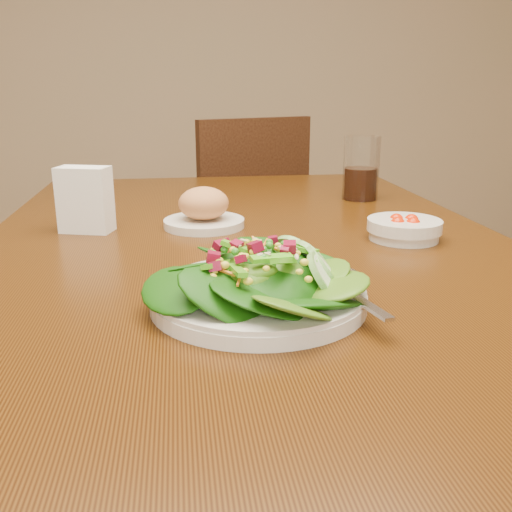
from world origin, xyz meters
name	(u,v)px	position (x,y,z in m)	size (l,w,h in m)	color
dining_table	(249,299)	(0.00, 0.00, 0.65)	(0.90, 1.40, 0.75)	#462609
chair_far	(238,240)	(0.09, 1.01, 0.48)	(0.54, 0.54, 0.90)	#3B2011
salad_plate	(266,283)	(-0.01, -0.28, 0.78)	(0.26, 0.26, 0.07)	silver
bread_plate	(204,211)	(-0.07, 0.12, 0.78)	(0.15, 0.15, 0.08)	silver
tomato_bowl	(404,229)	(0.26, -0.01, 0.77)	(0.13, 0.13, 0.04)	silver
drinking_glass	(361,173)	(0.30, 0.34, 0.81)	(0.08, 0.08, 0.14)	silver
napkin_holder	(85,198)	(-0.28, 0.12, 0.81)	(0.10, 0.07, 0.12)	white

